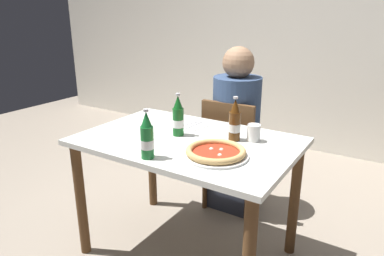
# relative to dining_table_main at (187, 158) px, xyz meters

# --- Properties ---
(ground_plane) EXTENTS (8.00, 8.00, 0.00)m
(ground_plane) POSITION_rel_dining_table_main_xyz_m (0.00, 0.00, -0.64)
(ground_plane) COLOR gray
(back_wall_tiled) EXTENTS (7.00, 0.10, 2.60)m
(back_wall_tiled) POSITION_rel_dining_table_main_xyz_m (0.00, 2.20, 0.66)
(back_wall_tiled) COLOR silver
(back_wall_tiled) RESTS_ON ground_plane
(dining_table_main) EXTENTS (1.20, 0.80, 0.75)m
(dining_table_main) POSITION_rel_dining_table_main_xyz_m (0.00, 0.00, 0.00)
(dining_table_main) COLOR silver
(dining_table_main) RESTS_ON ground_plane
(chair_behind_table) EXTENTS (0.42, 0.42, 0.85)m
(chair_behind_table) POSITION_rel_dining_table_main_xyz_m (-0.01, 0.61, -0.15)
(chair_behind_table) COLOR brown
(chair_behind_table) RESTS_ON ground_plane
(diner_seated) EXTENTS (0.34, 0.34, 1.21)m
(diner_seated) POSITION_rel_dining_table_main_xyz_m (-0.01, 0.66, -0.05)
(diner_seated) COLOR #2D3342
(diner_seated) RESTS_ON ground_plane
(pizza_margherita_near) EXTENTS (0.33, 0.33, 0.04)m
(pizza_margherita_near) POSITION_rel_dining_table_main_xyz_m (0.26, -0.14, 0.13)
(pizza_margherita_near) COLOR white
(pizza_margherita_near) RESTS_ON dining_table_main
(beer_bottle_left) EXTENTS (0.07, 0.07, 0.25)m
(beer_bottle_left) POSITION_rel_dining_table_main_xyz_m (-0.02, -0.33, 0.22)
(beer_bottle_left) COLOR #196B2D
(beer_bottle_left) RESTS_ON dining_table_main
(beer_bottle_center) EXTENTS (0.07, 0.07, 0.25)m
(beer_bottle_center) POSITION_rel_dining_table_main_xyz_m (0.23, 0.12, 0.22)
(beer_bottle_center) COLOR #512D0F
(beer_bottle_center) RESTS_ON dining_table_main
(beer_bottle_right) EXTENTS (0.07, 0.07, 0.25)m
(beer_bottle_right) POSITION_rel_dining_table_main_xyz_m (-0.08, 0.03, 0.22)
(beer_bottle_right) COLOR #14591E
(beer_bottle_right) RESTS_ON dining_table_main
(napkin_with_cutlery) EXTENTS (0.21, 0.21, 0.01)m
(napkin_with_cutlery) POSITION_rel_dining_table_main_xyz_m (-0.11, 0.22, 0.12)
(napkin_with_cutlery) COLOR white
(napkin_with_cutlery) RESTS_ON dining_table_main
(paper_cup) EXTENTS (0.07, 0.07, 0.09)m
(paper_cup) POSITION_rel_dining_table_main_xyz_m (0.33, 0.16, 0.16)
(paper_cup) COLOR white
(paper_cup) RESTS_ON dining_table_main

